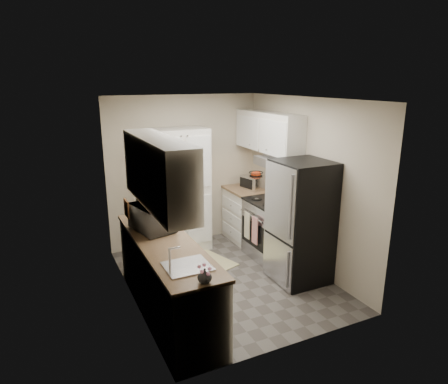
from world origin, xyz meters
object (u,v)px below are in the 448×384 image
(electric_range, at_px, (271,228))
(toaster_oven, at_px, (254,182))
(refrigerator, at_px, (301,222))
(pantry_cabinet, at_px, (180,191))
(microwave, at_px, (153,218))
(wine_bottle, at_px, (137,210))

(electric_range, bearing_deg, toaster_oven, 81.33)
(toaster_oven, bearing_deg, refrigerator, -108.27)
(refrigerator, relative_size, toaster_oven, 4.29)
(pantry_cabinet, bearing_deg, microwave, -121.73)
(pantry_cabinet, xyz_separation_m, electric_range, (1.17, -0.93, -0.52))
(electric_range, height_order, toaster_oven, toaster_oven)
(refrigerator, distance_m, toaster_oven, 1.57)
(electric_range, xyz_separation_m, wine_bottle, (-2.07, 0.07, 0.58))
(pantry_cabinet, bearing_deg, wine_bottle, -136.24)
(pantry_cabinet, relative_size, toaster_oven, 5.05)
(refrigerator, height_order, toaster_oven, refrigerator)
(refrigerator, relative_size, microwave, 2.92)
(pantry_cabinet, distance_m, wine_bottle, 1.24)
(microwave, height_order, toaster_oven, microwave)
(refrigerator, xyz_separation_m, toaster_oven, (0.15, 1.56, 0.18))
(electric_range, height_order, microwave, microwave)
(electric_range, distance_m, wine_bottle, 2.15)
(electric_range, bearing_deg, refrigerator, -92.48)
(microwave, relative_size, wine_bottle, 2.12)
(electric_range, bearing_deg, wine_bottle, 178.04)
(microwave, relative_size, toaster_oven, 1.47)
(toaster_oven, bearing_deg, microwave, -164.17)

